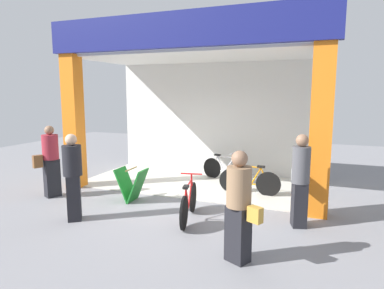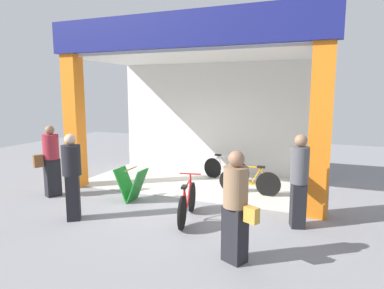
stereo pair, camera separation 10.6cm
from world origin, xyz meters
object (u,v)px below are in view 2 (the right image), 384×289
at_px(sandwich_board_sign, 131,185).
at_px(pedestrian_2, 236,206).
at_px(pedestrian_3, 72,176).
at_px(bicycle_inside_1, 226,169).
at_px(pedestrian_1, 51,160).
at_px(pedestrian_0, 299,180).
at_px(bicycle_inside_0, 249,181).
at_px(bicycle_parked_0, 187,203).

bearing_deg(sandwich_board_sign, pedestrian_2, -32.58).
distance_m(sandwich_board_sign, pedestrian_3, 1.51).
relative_size(bicycle_inside_1, sandwich_board_sign, 1.86).
relative_size(pedestrian_1, pedestrian_3, 1.00).
relative_size(bicycle_inside_1, pedestrian_3, 0.85).
distance_m(pedestrian_2, pedestrian_3, 3.32).
xyz_separation_m(pedestrian_2, pedestrian_3, (-3.29, 0.46, 0.02)).
bearing_deg(pedestrian_0, bicycle_inside_0, 127.68).
bearing_deg(sandwich_board_sign, bicycle_parked_0, -20.63).
bearing_deg(bicycle_inside_0, pedestrian_3, -134.06).
relative_size(bicycle_inside_0, pedestrian_1, 0.89).
bearing_deg(sandwich_board_sign, bicycle_inside_0, 32.24).
height_order(sandwich_board_sign, pedestrian_3, pedestrian_3).
relative_size(bicycle_inside_1, pedestrian_2, 0.87).
xyz_separation_m(bicycle_inside_1, pedestrian_0, (2.13, -2.63, 0.54)).
height_order(pedestrian_0, pedestrian_1, pedestrian_0).
height_order(pedestrian_1, pedestrian_2, pedestrian_1).
bearing_deg(pedestrian_1, bicycle_inside_0, 23.55).
bearing_deg(pedestrian_1, pedestrian_0, 2.50).
relative_size(bicycle_inside_1, bicycle_parked_0, 0.92).
bearing_deg(bicycle_inside_1, pedestrian_3, -115.59).
xyz_separation_m(bicycle_parked_0, pedestrian_1, (-3.51, 0.23, 0.52)).
xyz_separation_m(bicycle_inside_1, pedestrian_1, (-3.33, -2.87, 0.54)).
height_order(bicycle_inside_0, bicycle_inside_1, bicycle_inside_0).
xyz_separation_m(bicycle_inside_0, bicycle_parked_0, (-0.72, -2.07, 0.02)).
bearing_deg(pedestrian_2, bicycle_inside_0, 99.35).
distance_m(bicycle_parked_0, pedestrian_2, 1.82).
distance_m(bicycle_inside_1, pedestrian_3, 4.32).
bearing_deg(pedestrian_1, pedestrian_3, -33.83).
bearing_deg(pedestrian_2, pedestrian_0, 67.60).
bearing_deg(bicycle_inside_0, pedestrian_1, -156.45).
xyz_separation_m(bicycle_inside_0, pedestrian_2, (0.54, -3.29, 0.51)).
height_order(bicycle_inside_0, pedestrian_1, pedestrian_1).
distance_m(bicycle_inside_0, pedestrian_3, 3.98).
bearing_deg(bicycle_inside_1, bicycle_parked_0, -86.71).
bearing_deg(sandwich_board_sign, pedestrian_3, -107.15).
xyz_separation_m(sandwich_board_sign, pedestrian_3, (-0.42, -1.37, 0.48)).
height_order(pedestrian_1, pedestrian_3, pedestrian_1).
height_order(bicycle_inside_0, pedestrian_0, pedestrian_0).
bearing_deg(bicycle_parked_0, pedestrian_3, -159.27).
distance_m(bicycle_inside_0, bicycle_parked_0, 2.19).
bearing_deg(bicycle_inside_0, bicycle_inside_1, 130.97).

